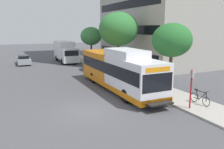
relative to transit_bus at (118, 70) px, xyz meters
The scene contains 11 objects.
ground_plane 5.99m from the transit_bus, 134.86° to the left, with size 120.00×120.00×0.00m, color #4C4C51.
sidewalk_curb 3.96m from the transit_bus, 35.10° to the left, with size 3.00×56.00×0.14m, color #A8A399.
transit_bus is the anchor object (origin of this frame).
bus_stop_sign_pole 6.94m from the transit_bus, 73.74° to the right, with size 0.10×0.36×2.60m.
bicycle_parked 7.16m from the transit_bus, 63.01° to the right, with size 0.52×1.76×1.02m.
street_tree_near_stop 5.22m from the transit_bus, 25.05° to the right, with size 3.38×3.38×5.62m.
street_tree_mid_block 8.97m from the transit_bus, 63.40° to the left, with size 4.71×4.71×7.07m.
street_tree_far_block 17.25m from the transit_bus, 77.92° to the left, with size 3.31×3.31×5.34m.
parked_car_far_lane 19.80m from the transit_bus, 109.01° to the left, with size 1.80×4.50×1.33m.
box_truck_background 18.33m from the transit_bus, 90.52° to the left, with size 2.32×7.01×3.25m.
lattice_comm_tower 31.84m from the transit_bus, 56.56° to the left, with size 1.10×1.10×26.98m.
Camera 1 is at (-4.70, -13.59, 5.34)m, focal length 36.74 mm.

